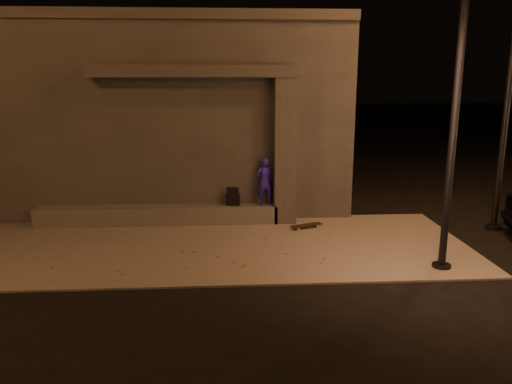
{
  "coord_description": "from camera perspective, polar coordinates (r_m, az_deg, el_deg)",
  "views": [
    {
      "loc": [
        0.2,
        -8.47,
        3.66
      ],
      "look_at": [
        0.87,
        2.0,
        1.22
      ],
      "focal_mm": 35.0,
      "sensor_mm": 36.0,
      "label": 1
    }
  ],
  "objects": [
    {
      "name": "canopy",
      "position": [
        12.29,
        -7.1,
        13.54
      ],
      "size": [
        5.0,
        0.7,
        0.28
      ],
      "primitive_type": "cube",
      "color": "#373432",
      "rests_on": "column"
    },
    {
      "name": "ledge",
      "position": [
        12.79,
        -11.15,
        -2.56
      ],
      "size": [
        6.0,
        0.55,
        0.45
      ],
      "primitive_type": "cube",
      "color": "#4F4C47",
      "rests_on": "sidewalk"
    },
    {
      "name": "ground",
      "position": [
        9.23,
        -4.67,
        -10.34
      ],
      "size": [
        120.0,
        120.0,
        0.0
      ],
      "primitive_type": "plane",
      "color": "black",
      "rests_on": "ground"
    },
    {
      "name": "street_lamp_2",
      "position": [
        13.1,
        27.18,
        12.8
      ],
      "size": [
        0.36,
        0.36,
        6.88
      ],
      "color": "black",
      "rests_on": "ground"
    },
    {
      "name": "column",
      "position": [
        12.44,
        3.33,
        4.64
      ],
      "size": [
        0.55,
        0.55,
        3.6
      ],
      "primitive_type": "cube",
      "color": "#373432",
      "rests_on": "sidewalk"
    },
    {
      "name": "backpack",
      "position": [
        12.58,
        -2.68,
        -0.76
      ],
      "size": [
        0.36,
        0.26,
        0.48
      ],
      "rotation": [
        0.0,
        0.0,
        -0.13
      ],
      "color": "black",
      "rests_on": "ledge"
    },
    {
      "name": "building",
      "position": [
        15.05,
        -8.3,
        8.93
      ],
      "size": [
        9.0,
        5.1,
        5.22
      ],
      "color": "#373432",
      "rests_on": "ground"
    },
    {
      "name": "sidewalk",
      "position": [
        11.08,
        -4.5,
        -6.14
      ],
      "size": [
        11.0,
        4.4,
        0.04
      ],
      "primitive_type": "cube",
      "color": "slate",
      "rests_on": "ground"
    },
    {
      "name": "skateboarder",
      "position": [
        12.52,
        1.02,
        1.24
      ],
      "size": [
        0.48,
        0.35,
        1.2
      ],
      "primitive_type": "imported",
      "rotation": [
        0.0,
        0.0,
        3.3
      ],
      "color": "#2619A5",
      "rests_on": "ledge"
    },
    {
      "name": "street_lamp_0",
      "position": [
        9.85,
        22.52,
        16.65
      ],
      "size": [
        0.36,
        0.36,
        7.88
      ],
      "color": "black",
      "rests_on": "ground"
    },
    {
      "name": "skateboard",
      "position": [
        12.26,
        5.79,
        -3.81
      ],
      "size": [
        0.83,
        0.5,
        0.09
      ],
      "rotation": [
        0.0,
        0.0,
        0.39
      ],
      "color": "black",
      "rests_on": "sidewalk"
    }
  ]
}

